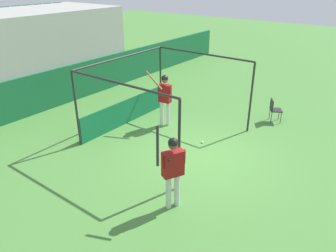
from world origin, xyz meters
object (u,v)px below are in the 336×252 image
object	(u,v)px
player_waiting	(173,166)
folding_chair	(274,108)
baseball	(202,142)
player_batter	(165,95)

from	to	relation	value
player_waiting	folding_chair	world-z (taller)	player_waiting
player_waiting	folding_chair	xyz separation A→B (m)	(6.13, -0.08, -0.57)
folding_chair	baseball	bearing A→B (deg)	-52.34
player_waiting	baseball	xyz separation A→B (m)	(3.11, 1.08, -1.05)
baseball	folding_chair	bearing A→B (deg)	-20.91
baseball	player_waiting	bearing A→B (deg)	-160.88
folding_chair	player_waiting	bearing A→B (deg)	-32.17
player_waiting	baseball	distance (m)	3.45
player_batter	player_waiting	xyz separation A→B (m)	(-3.47, -2.88, -0.04)
player_batter	player_waiting	size ratio (longest dim) A/B	0.97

